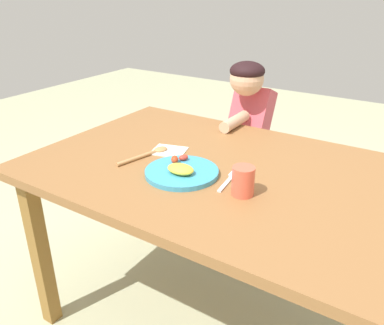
% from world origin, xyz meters
% --- Properties ---
extents(ground_plane, '(8.00, 8.00, 0.00)m').
position_xyz_m(ground_plane, '(0.00, 0.00, 0.00)').
color(ground_plane, '#ACB08B').
extents(dining_table, '(1.33, 0.91, 0.73)m').
position_xyz_m(dining_table, '(0.00, 0.00, 0.65)').
color(dining_table, brown).
rests_on(dining_table, ground_plane).
extents(plate, '(0.25, 0.25, 0.05)m').
position_xyz_m(plate, '(-0.07, -0.13, 0.75)').
color(plate, '#3997BF').
rests_on(plate, dining_table).
extents(fork, '(0.04, 0.19, 0.01)m').
position_xyz_m(fork, '(0.09, -0.07, 0.74)').
color(fork, silver).
rests_on(fork, dining_table).
extents(spoon, '(0.08, 0.23, 0.02)m').
position_xyz_m(spoon, '(-0.26, -0.06, 0.74)').
color(spoon, '#B7824E').
rests_on(spoon, dining_table).
extents(drinking_cup, '(0.07, 0.07, 0.09)m').
position_xyz_m(drinking_cup, '(0.17, -0.14, 0.78)').
color(drinking_cup, '#E55B42').
rests_on(drinking_cup, dining_table).
extents(person, '(0.18, 0.39, 1.01)m').
position_xyz_m(person, '(-0.14, 0.58, 0.56)').
color(person, '#3F4B6D').
rests_on(person, ground_plane).
extents(napkin, '(0.15, 0.14, 0.00)m').
position_xyz_m(napkin, '(-0.22, 0.02, 0.73)').
color(napkin, white).
rests_on(napkin, dining_table).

